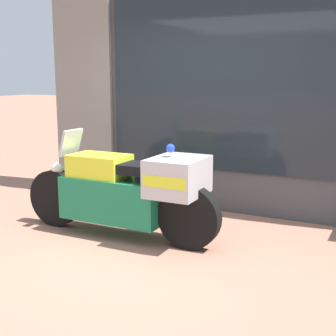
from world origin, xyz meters
TOP-DOWN VIEW (x-y plane):
  - ground_plane at (0.00, 0.00)m, footprint 60.00×60.00m
  - shop_building at (-0.40, 2.00)m, footprint 5.10×0.55m
  - window_display at (0.41, 2.03)m, footprint 3.69×0.30m
  - paramedic_motorcycle at (-0.46, 0.39)m, footprint 2.37×0.64m

SIDE VIEW (x-z plane):
  - ground_plane at x=0.00m, z-range 0.00..0.00m
  - window_display at x=0.41m, z-range -0.51..1.45m
  - paramedic_motorcycle at x=-0.46m, z-range -0.04..1.11m
  - shop_building at x=-0.40m, z-range 0.01..3.24m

